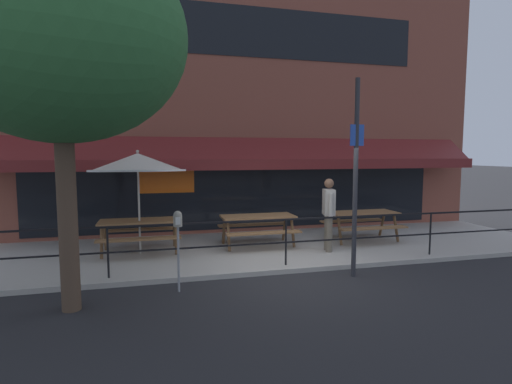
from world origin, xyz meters
name	(u,v)px	position (x,y,z in m)	size (l,w,h in m)	color
ground_plane	(290,274)	(0.00, 0.00, 0.00)	(120.00, 120.00, 0.00)	#232326
patio_deck	(264,248)	(0.00, 2.00, 0.05)	(15.00, 4.00, 0.10)	#ADA89E
restaurant_building	(244,94)	(0.00, 4.23, 4.12)	(15.00, 1.60, 8.30)	brown
patio_railing	(286,232)	(0.00, 0.30, 0.80)	(13.84, 0.04, 0.97)	black
picnic_table_left	(140,227)	(-2.94, 2.11, 0.71)	(1.80, 1.42, 0.76)	brown
picnic_table_centre	(258,222)	(-0.13, 2.09, 0.71)	(1.80, 1.42, 0.76)	brown
picnic_table_right	(362,218)	(2.69, 2.00, 0.71)	(1.80, 1.42, 0.76)	brown
patio_umbrella_left	(138,163)	(-2.94, 2.03, 2.18)	(2.14, 2.14, 2.38)	#B7B2A8
pedestrian_walking	(329,211)	(1.35, 1.20, 1.06)	(0.33, 0.61, 1.71)	#665B4C
parking_meter_near	(178,227)	(-2.22, -0.50, 1.15)	(0.15, 0.16, 1.42)	gray
street_sign_pole	(356,176)	(1.14, -0.45, 1.96)	(0.28, 0.09, 3.80)	#2D2D33
street_tree_curbside	(65,19)	(-3.76, -0.97, 4.30)	(3.67, 3.31, 6.21)	brown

